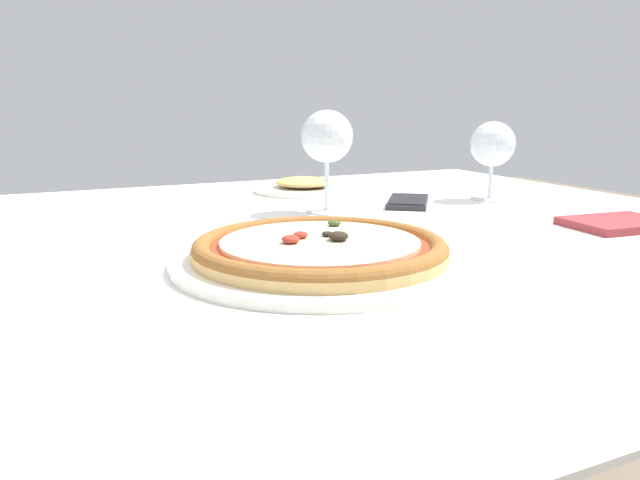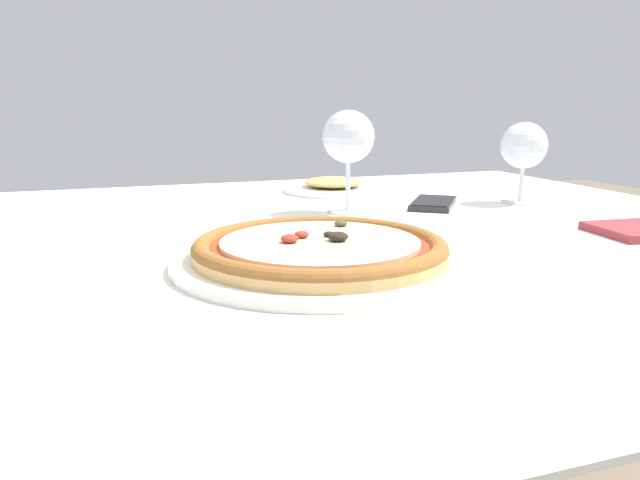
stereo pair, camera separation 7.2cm
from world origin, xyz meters
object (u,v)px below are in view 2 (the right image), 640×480
(dining_table, at_px, (350,278))
(cell_phone, at_px, (433,203))
(pizza_plate, at_px, (320,251))
(side_plate, at_px, (333,186))
(wine_glass_far_left, at_px, (348,139))
(wine_glass_far_right, at_px, (524,147))

(dining_table, height_order, cell_phone, cell_phone)
(pizza_plate, relative_size, side_plate, 1.69)
(dining_table, relative_size, wine_glass_far_left, 7.81)
(dining_table, relative_size, cell_phone, 8.57)
(dining_table, xyz_separation_m, wine_glass_far_left, (0.05, 0.14, 0.20))
(wine_glass_far_right, bearing_deg, dining_table, -161.85)
(wine_glass_far_left, height_order, side_plate, wine_glass_far_left)
(pizza_plate, xyz_separation_m, wine_glass_far_left, (0.16, 0.31, 0.11))
(wine_glass_far_left, xyz_separation_m, side_plate, (0.06, 0.24, -0.11))
(wine_glass_far_right, relative_size, side_plate, 0.73)
(cell_phone, bearing_deg, side_plate, 115.31)
(dining_table, height_order, wine_glass_far_right, wine_glass_far_right)
(wine_glass_far_right, bearing_deg, wine_glass_far_left, 177.79)
(wine_glass_far_left, bearing_deg, cell_phone, 2.96)
(pizza_plate, distance_m, wine_glass_far_right, 0.59)
(wine_glass_far_right, xyz_separation_m, side_plate, (-0.28, 0.25, -0.09))
(pizza_plate, bearing_deg, wine_glass_far_left, 62.78)
(wine_glass_far_right, relative_size, cell_phone, 0.95)
(pizza_plate, relative_size, cell_phone, 2.20)
(cell_phone, bearing_deg, dining_table, -145.91)
(pizza_plate, bearing_deg, side_plate, 67.95)
(pizza_plate, distance_m, side_plate, 0.59)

